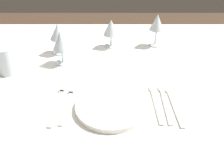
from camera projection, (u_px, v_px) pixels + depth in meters
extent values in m
cube|color=white|center=(107.00, 76.00, 1.07)|extent=(1.80, 1.10, 0.04)
cube|color=white|center=(109.00, 44.00, 1.58)|extent=(1.80, 0.01, 0.18)
cylinder|color=white|center=(112.00, 107.00, 0.86)|extent=(0.24, 0.24, 0.02)
cube|color=beige|center=(67.00, 108.00, 0.86)|extent=(0.02, 0.18, 0.00)
cube|color=beige|center=(72.00, 90.00, 0.95)|extent=(0.02, 0.04, 0.00)
cube|color=beige|center=(57.00, 107.00, 0.86)|extent=(0.02, 0.20, 0.00)
cube|color=beige|center=(63.00, 89.00, 0.96)|extent=(0.02, 0.04, 0.00)
cube|color=beige|center=(157.00, 107.00, 0.87)|extent=(0.02, 0.18, 0.00)
ellipsoid|color=beige|center=(152.00, 89.00, 0.95)|extent=(0.03, 0.04, 0.01)
cube|color=beige|center=(166.00, 107.00, 0.87)|extent=(0.02, 0.18, 0.00)
ellipsoid|color=beige|center=(162.00, 89.00, 0.95)|extent=(0.03, 0.04, 0.01)
cube|color=beige|center=(176.00, 109.00, 0.86)|extent=(0.02, 0.19, 0.00)
ellipsoid|color=beige|center=(169.00, 90.00, 0.95)|extent=(0.03, 0.04, 0.01)
torus|color=white|center=(4.00, 50.00, 1.13)|extent=(0.05, 0.01, 0.05)
cylinder|color=silver|center=(64.00, 62.00, 1.12)|extent=(0.07, 0.07, 0.01)
cylinder|color=silver|center=(63.00, 56.00, 1.11)|extent=(0.01, 0.01, 0.06)
cone|color=silver|center=(61.00, 41.00, 1.07)|extent=(0.08, 0.08, 0.08)
cylinder|color=silver|center=(155.00, 44.00, 1.27)|extent=(0.06, 0.06, 0.01)
cylinder|color=silver|center=(156.00, 37.00, 1.25)|extent=(0.01, 0.01, 0.07)
cone|color=silver|center=(158.00, 22.00, 1.21)|extent=(0.07, 0.07, 0.08)
cylinder|color=silver|center=(61.00, 52.00, 1.21)|extent=(0.07, 0.07, 0.01)
cylinder|color=silver|center=(60.00, 45.00, 1.19)|extent=(0.01, 0.01, 0.06)
cone|color=silver|center=(59.00, 32.00, 1.15)|extent=(0.08, 0.08, 0.07)
cylinder|color=silver|center=(112.00, 46.00, 1.26)|extent=(0.06, 0.06, 0.01)
cylinder|color=silver|center=(112.00, 40.00, 1.24)|extent=(0.01, 0.01, 0.06)
cone|color=silver|center=(112.00, 27.00, 1.21)|extent=(0.07, 0.07, 0.07)
cylinder|color=silver|center=(7.00, 60.00, 1.03)|extent=(0.07, 0.07, 0.11)
cylinder|color=#C68C1E|center=(8.00, 65.00, 1.04)|extent=(0.07, 0.07, 0.06)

